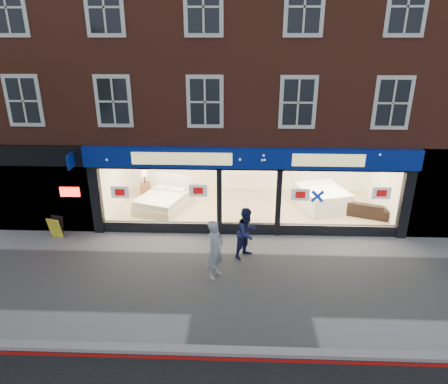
# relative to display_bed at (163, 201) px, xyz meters

# --- Properties ---
(ground) EXTENTS (120.00, 120.00, 0.00)m
(ground) POSITION_rel_display_bed_xyz_m (3.47, -5.00, -0.44)
(ground) COLOR gray
(ground) RESTS_ON ground
(kerb_line) EXTENTS (60.00, 0.10, 0.01)m
(kerb_line) POSITION_rel_display_bed_xyz_m (3.47, -8.10, -0.43)
(kerb_line) COLOR #8C0A07
(kerb_line) RESTS_ON ground
(kerb_stone) EXTENTS (60.00, 0.25, 0.12)m
(kerb_stone) POSITION_rel_display_bed_xyz_m (3.47, -7.90, -0.38)
(kerb_stone) COLOR gray
(kerb_stone) RESTS_ON ground
(showroom_floor) EXTENTS (11.00, 4.50, 0.10)m
(showroom_floor) POSITION_rel_display_bed_xyz_m (3.47, 0.25, -0.39)
(showroom_floor) COLOR tan
(showroom_floor) RESTS_ON ground
(building) EXTENTS (19.00, 8.26, 10.30)m
(building) POSITION_rel_display_bed_xyz_m (3.46, 1.93, 6.23)
(building) COLOR brown
(building) RESTS_ON ground
(display_bed) EXTENTS (2.33, 2.56, 1.20)m
(display_bed) POSITION_rel_display_bed_xyz_m (0.00, 0.00, 0.00)
(display_bed) COLOR beige
(display_bed) RESTS_ON showroom_floor
(bedside_table) EXTENTS (0.57, 0.57, 0.55)m
(bedside_table) POSITION_rel_display_bed_xyz_m (-1.08, 1.48, -0.06)
(bedside_table) COLOR brown
(bedside_table) RESTS_ON showroom_floor
(mattress_stack) EXTENTS (2.18, 2.49, 0.83)m
(mattress_stack) POSITION_rel_display_bed_xyz_m (6.57, 0.39, 0.08)
(mattress_stack) COLOR white
(mattress_stack) RESTS_ON showroom_floor
(sofa) EXTENTS (2.17, 1.46, 0.59)m
(sofa) POSITION_rel_display_bed_xyz_m (8.07, -0.31, -0.04)
(sofa) COLOR black
(sofa) RESTS_ON showroom_floor
(a_board) EXTENTS (0.59, 0.46, 0.79)m
(a_board) POSITION_rel_display_bed_xyz_m (-3.43, -2.49, -0.04)
(a_board) COLOR yellow
(a_board) RESTS_ON ground
(pedestrian_grey) EXTENTS (0.71, 0.80, 1.84)m
(pedestrian_grey) POSITION_rel_display_bed_xyz_m (2.43, -4.76, 0.48)
(pedestrian_grey) COLOR #A0A2A7
(pedestrian_grey) RESTS_ON ground
(pedestrian_blue) EXTENTS (1.04, 1.06, 1.72)m
(pedestrian_blue) POSITION_rel_display_bed_xyz_m (3.39, -3.54, 0.42)
(pedestrian_blue) COLOR #1B1F4C
(pedestrian_blue) RESTS_ON ground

